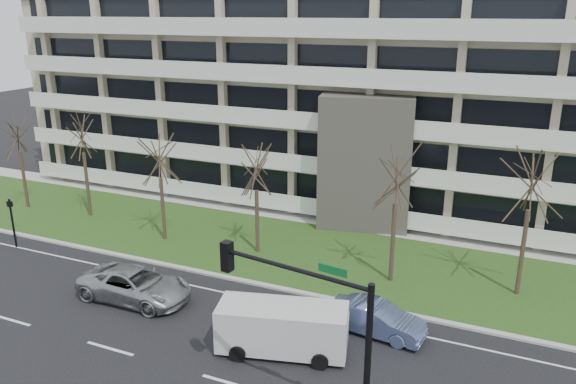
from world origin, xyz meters
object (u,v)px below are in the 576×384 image
at_px(blue_sedan, 376,319).
at_px(traffic_signal, 314,329).
at_px(silver_pickup, 135,285).
at_px(pedestrian_signal, 12,217).
at_px(white_van, 284,325).

xyz_separation_m(blue_sedan, traffic_signal, (-0.21, -7.42, 3.61)).
distance_m(blue_sedan, traffic_signal, 8.26).
height_order(silver_pickup, traffic_signal, traffic_signal).
relative_size(traffic_signal, pedestrian_signal, 2.11).
height_order(blue_sedan, pedestrian_signal, pedestrian_signal).
relative_size(blue_sedan, white_van, 0.77).
distance_m(blue_sedan, white_van, 4.45).
bearing_deg(blue_sedan, silver_pickup, 104.72).
relative_size(silver_pickup, pedestrian_signal, 1.86).
height_order(silver_pickup, blue_sedan, silver_pickup).
height_order(white_van, pedestrian_signal, pedestrian_signal).
distance_m(blue_sedan, pedestrian_signal, 23.29).
xyz_separation_m(silver_pickup, traffic_signal, (11.90, -5.62, 3.53)).
xyz_separation_m(white_van, traffic_signal, (3.04, -4.43, 3.06)).
height_order(white_van, traffic_signal, traffic_signal).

